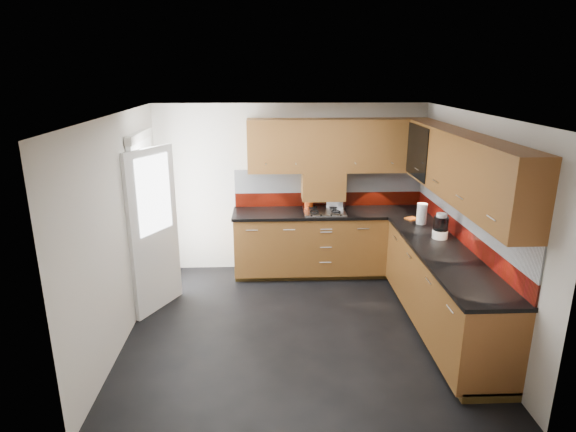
{
  "coord_description": "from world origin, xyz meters",
  "views": [
    {
      "loc": [
        -0.33,
        -4.91,
        2.83
      ],
      "look_at": [
        -0.09,
        0.65,
        1.14
      ],
      "focal_mm": 30.0,
      "sensor_mm": 36.0,
      "label": 1
    }
  ],
  "objects_px": {
    "gas_hob": "(324,211)",
    "food_processor": "(441,227)",
    "utensil_pot": "(309,201)",
    "toaster": "(336,203)"
  },
  "relations": [
    {
      "from": "utensil_pot",
      "to": "food_processor",
      "type": "relative_size",
      "value": 1.51
    },
    {
      "from": "gas_hob",
      "to": "food_processor",
      "type": "relative_size",
      "value": 1.91
    },
    {
      "from": "gas_hob",
      "to": "food_processor",
      "type": "distance_m",
      "value": 1.68
    },
    {
      "from": "gas_hob",
      "to": "food_processor",
      "type": "height_order",
      "value": "food_processor"
    },
    {
      "from": "utensil_pot",
      "to": "food_processor",
      "type": "xyz_separation_m",
      "value": [
        1.43,
        -1.34,
        0.04
      ]
    },
    {
      "from": "toaster",
      "to": "food_processor",
      "type": "distance_m",
      "value": 1.67
    },
    {
      "from": "toaster",
      "to": "food_processor",
      "type": "relative_size",
      "value": 0.92
    },
    {
      "from": "utensil_pot",
      "to": "toaster",
      "type": "xyz_separation_m",
      "value": [
        0.38,
        -0.04,
        -0.02
      ]
    },
    {
      "from": "utensil_pot",
      "to": "food_processor",
      "type": "height_order",
      "value": "utensil_pot"
    },
    {
      "from": "food_processor",
      "to": "toaster",
      "type": "bearing_deg",
      "value": 128.7
    }
  ]
}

